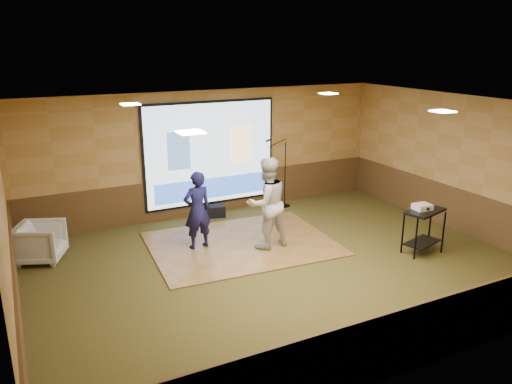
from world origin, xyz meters
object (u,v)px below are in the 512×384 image
player_left (197,210)px  av_table (424,224)px  mic_stand (283,188)px  player_right (267,203)px  duffel_bag (216,211)px  banquet_chair (40,242)px  projector_screen (211,155)px  dance_floor (242,244)px  projector (422,207)px

player_left → av_table: bearing=145.4°
mic_stand → player_right: bearing=-110.2°
player_right → av_table: bearing=143.2°
av_table → mic_stand: bearing=105.2°
player_left → player_right: player_right is taller
mic_stand → duffel_bag: 1.88m
mic_stand → banquet_chair: 5.87m
projector_screen → banquet_chair: size_ratio=3.98×
duffel_bag → mic_stand: bearing=-1.3°
projector_screen → dance_floor: 2.61m
dance_floor → player_right: size_ratio=1.99×
av_table → projector: 0.34m
player_left → duffel_bag: (1.05, 1.64, -0.69)m
projector_screen → av_table: (2.85, -4.17, -0.85)m
projector_screen → dance_floor: (-0.20, -2.16, -1.46)m
projector_screen → duffel_bag: bearing=-96.3°
player_left → projector: (3.90, -2.17, 0.13)m
projector → duffel_bag: bearing=130.9°
projector → projector_screen: bearing=128.5°
av_table → banquet_chair: size_ratio=1.08×
mic_stand → banquet_chair: bearing=-155.8°
mic_stand → projector_screen: bearing=-174.5°
player_right → duffel_bag: bearing=-89.7°
player_left → banquet_chair: size_ratio=1.92×
mic_stand → player_left: bearing=-134.7°
dance_floor → projector: 3.72m
player_left → player_right: (1.27, -0.59, 0.13)m
banquet_chair → duffel_bag: (3.97, 0.84, -0.24)m
projector_screen → projector: bearing=-55.6°
dance_floor → av_table: av_table is taller
dance_floor → av_table: (3.05, -2.01, 0.61)m
projector → banquet_chair: (-6.82, 2.97, -0.58)m
projector_screen → player_right: 2.59m
player_left → player_right: bearing=149.9°
dance_floor → projector: size_ratio=11.24×
projector_screen → duffel_bag: projector_screen is taller
projector → player_left: bearing=155.0°
av_table → banquet_chair: av_table is taller
dance_floor → av_table: bearing=-33.4°
dance_floor → av_table: 3.70m
dance_floor → player_right: 1.09m
projector_screen → mic_stand: (1.81, -0.35, -0.98)m
dance_floor → player_left: bearing=166.7°
player_right → av_table: player_right is taller
player_right → duffel_bag: player_right is taller
projector_screen → av_table: bearing=-55.6°
av_table → duffel_bag: av_table is taller
player_right → banquet_chair: size_ratio=2.24×
av_table → projector: projector is taller
player_right → mic_stand: player_right is taller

